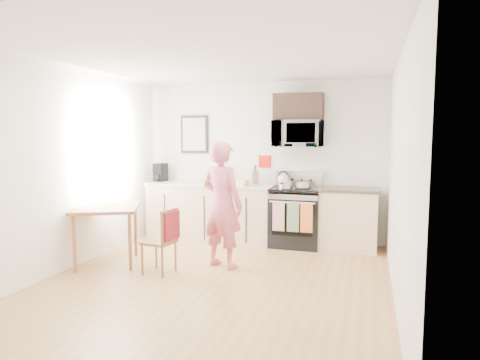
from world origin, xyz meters
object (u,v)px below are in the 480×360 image
(cake, at_px, (303,186))
(dining_table, at_px, (106,213))
(person, at_px, (222,204))
(chair, at_px, (167,232))
(range, at_px, (296,218))
(microwave, at_px, (298,134))

(cake, bearing_deg, dining_table, -146.16)
(person, height_order, chair, person)
(dining_table, distance_m, chair, 1.01)
(range, distance_m, cake, 0.55)
(person, height_order, cake, person)
(microwave, xyz_separation_m, person, (-0.75, -1.48, -0.93))
(cake, bearing_deg, chair, -128.21)
(microwave, height_order, cake, microwave)
(range, height_order, cake, range)
(range, height_order, microwave, microwave)
(cake, bearing_deg, range, 143.61)
(chair, bearing_deg, cake, 59.08)
(dining_table, bearing_deg, range, 36.55)
(microwave, height_order, person, microwave)
(range, distance_m, dining_table, 2.85)
(dining_table, height_order, cake, cake)
(person, xyz_separation_m, cake, (0.86, 1.29, 0.13))
(chair, bearing_deg, dining_table, 176.49)
(dining_table, bearing_deg, microwave, 38.21)
(person, distance_m, chair, 0.81)
(chair, height_order, cake, cake)
(person, distance_m, dining_table, 1.57)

